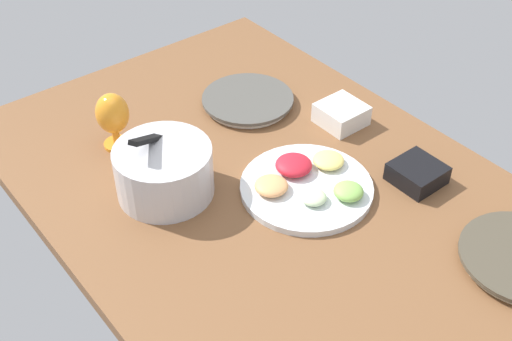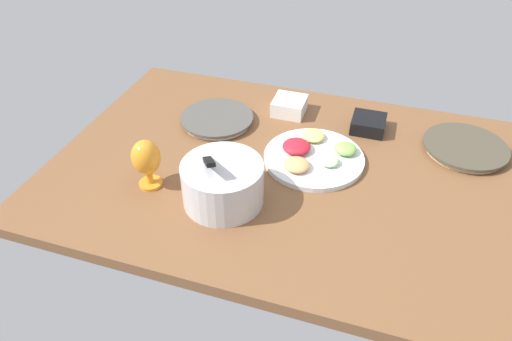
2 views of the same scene
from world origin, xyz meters
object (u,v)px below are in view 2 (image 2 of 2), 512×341
object	(u,v)px
hurricane_glass_orange	(146,159)
square_bowl_black	(368,123)
mixing_bowl	(223,182)
square_bowl_white	(289,105)
dinner_plate_left	(465,148)
dinner_plate_right	(217,119)
fruit_platter	(313,155)

from	to	relation	value
hurricane_glass_orange	square_bowl_black	distance (cm)	80.09
mixing_bowl	square_bowl_white	xyz separation A→B (cm)	(-6.00, -54.66, -3.84)
dinner_plate_left	mixing_bowl	xyz separation A→B (cm)	(69.49, 48.63, 5.75)
mixing_bowl	square_bowl_white	distance (cm)	55.13
dinner_plate_left	mixing_bowl	bearing A→B (deg)	34.98
mixing_bowl	dinner_plate_left	bearing A→B (deg)	-145.02
dinner_plate_right	fruit_platter	bearing A→B (deg)	163.18
dinner_plate_left	fruit_platter	bearing A→B (deg)	23.10
dinner_plate_left	dinner_plate_right	xyz separation A→B (cm)	(87.24, 8.87, -0.03)
dinner_plate_right	hurricane_glass_orange	size ratio (longest dim) A/B	1.66
dinner_plate_left	mixing_bowl	world-z (taller)	mixing_bowl
mixing_bowl	square_bowl_black	bearing A→B (deg)	-124.95
dinner_plate_right	mixing_bowl	xyz separation A→B (cm)	(-17.75, 39.76, 5.78)
dinner_plate_right	square_bowl_black	xyz separation A→B (cm)	(-54.00, -12.10, 1.46)
mixing_bowl	square_bowl_white	world-z (taller)	mixing_bowl
hurricane_glass_orange	dinner_plate_left	bearing A→B (deg)	-152.50
dinner_plate_right	square_bowl_white	world-z (taller)	square_bowl_white
fruit_platter	hurricane_glass_orange	bearing A→B (deg)	31.82
hurricane_glass_orange	dinner_plate_right	bearing A→B (deg)	-99.22
dinner_plate_left	hurricane_glass_orange	bearing A→B (deg)	27.50
dinner_plate_right	mixing_bowl	bearing A→B (deg)	114.05
hurricane_glass_orange	square_bowl_black	bearing A→B (deg)	-139.30
dinner_plate_left	square_bowl_black	bearing A→B (deg)	-5.55
dinner_plate_right	square_bowl_black	bearing A→B (deg)	-167.37
square_bowl_black	hurricane_glass_orange	bearing A→B (deg)	40.70
dinner_plate_left	square_bowl_black	world-z (taller)	square_bowl_black
dinner_plate_right	square_bowl_white	size ratio (longest dim) A/B	2.26
dinner_plate_right	hurricane_glass_orange	xyz separation A→B (cm)	(6.48, 39.91, 8.62)
fruit_platter	hurricane_glass_orange	size ratio (longest dim) A/B	2.05
hurricane_glass_orange	mixing_bowl	bearing A→B (deg)	-179.65
dinner_plate_left	dinner_plate_right	world-z (taller)	same
dinner_plate_left	square_bowl_black	size ratio (longest dim) A/B	2.38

